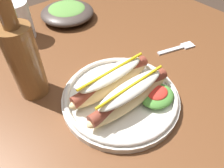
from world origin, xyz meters
TOP-DOWN VIEW (x-y plane):
  - dining_table at (0.00, 0.00)m, footprint 1.25×1.02m
  - hot_dog_plate at (0.05, -0.07)m, footprint 0.27×0.27m
  - fork at (0.32, -0.02)m, footprint 0.12×0.05m
  - extra_cup at (-0.01, 0.33)m, footprint 0.08×0.08m
  - glass_bottle at (-0.08, 0.09)m, footprint 0.07×0.07m
  - side_bowl at (0.16, 0.34)m, footprint 0.18×0.18m

SIDE VIEW (x-z plane):
  - dining_table at x=0.00m, z-range 0.28..1.02m
  - fork at x=0.32m, z-range 0.74..0.74m
  - side_bowl at x=0.16m, z-range 0.74..0.79m
  - hot_dog_plate at x=0.05m, z-range 0.73..0.80m
  - extra_cup at x=-0.01m, z-range 0.74..0.85m
  - glass_bottle at x=-0.08m, z-range 0.71..0.96m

